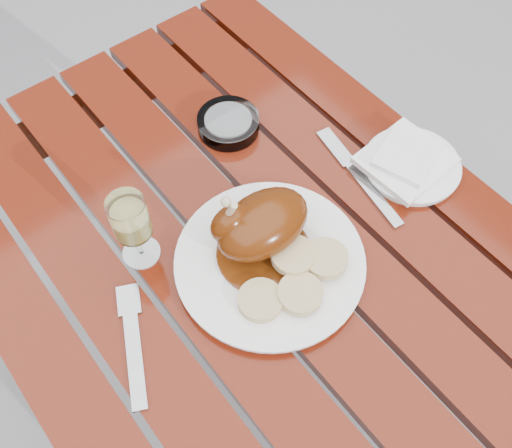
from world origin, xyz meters
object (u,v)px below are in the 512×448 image
Objects in this scene: wine_glass at (134,230)px; table at (265,347)px; ashtray at (228,123)px; side_plate at (412,166)px; dinner_plate at (270,263)px.

table is at bearing -45.07° from wine_glass.
wine_glass is 1.25× the size of ashtray.
dinner_plate is at bearing 178.98° from side_plate.
wine_glass is at bearing 134.93° from table.
ashtray is at bearing 125.62° from side_plate.
side_plate is at bearing -1.15° from table.
wine_glass is 0.84× the size of side_plate.
dinner_plate is 0.30m from ashtray.
side_plate is at bearing -18.04° from wine_glass.
ashtray is (0.12, 0.27, 0.39)m from table.
wine_glass reaches higher than ashtray.
side_plate is (0.32, -0.01, 0.38)m from table.
ashtray reaches higher than table.
dinner_plate is 0.22m from wine_glass.
wine_glass is 0.30m from ashtray.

